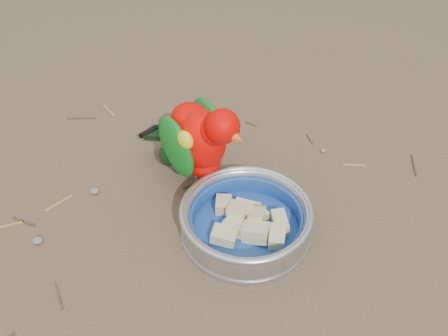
# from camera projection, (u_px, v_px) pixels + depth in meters

# --- Properties ---
(ground) EXTENTS (60.00, 60.00, 0.00)m
(ground) POSITION_uv_depth(u_px,v_px,m) (215.00, 272.00, 0.81)
(ground) COLOR brown
(food_bowl) EXTENTS (0.22, 0.22, 0.02)m
(food_bowl) POSITION_uv_depth(u_px,v_px,m) (246.00, 230.00, 0.87)
(food_bowl) COLOR #B2B2BA
(food_bowl) RESTS_ON ground
(bowl_wall) EXTENTS (0.22, 0.22, 0.04)m
(bowl_wall) POSITION_uv_depth(u_px,v_px,m) (246.00, 218.00, 0.85)
(bowl_wall) COLOR #B2B2BA
(bowl_wall) RESTS_ON food_bowl
(fruit_wedges) EXTENTS (0.13, 0.13, 0.03)m
(fruit_wedges) POSITION_uv_depth(u_px,v_px,m) (246.00, 221.00, 0.85)
(fruit_wedges) COLOR #C5B687
(fruit_wedges) RESTS_ON food_bowl
(lory_parrot) EXTENTS (0.26, 0.22, 0.19)m
(lory_parrot) POSITION_uv_depth(u_px,v_px,m) (199.00, 146.00, 0.91)
(lory_parrot) COLOR #D30400
(lory_parrot) RESTS_ON ground
(ground_debris) EXTENTS (0.90, 0.80, 0.01)m
(ground_debris) POSITION_uv_depth(u_px,v_px,m) (240.00, 243.00, 0.85)
(ground_debris) COLOR olive
(ground_debris) RESTS_ON ground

